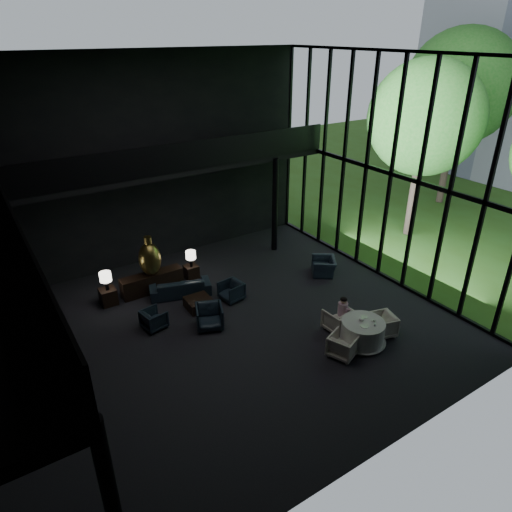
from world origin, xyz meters
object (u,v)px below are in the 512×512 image
table_lamp_left (105,278)px  side_table_right (191,272)px  lounge_armchair_south (209,315)px  dining_chair_north (339,318)px  sofa (180,284)px  lounge_armchair_east (231,290)px  bronze_urn (150,259)px  window_armchair (324,264)px  side_table_left (108,296)px  dining_table (362,334)px  console (152,282)px  dining_chair_west (343,345)px  lounge_armchair_west (154,319)px  child (343,306)px  dining_chair_east (382,324)px  coffee_table (199,303)px  table_lamp_right (191,256)px

table_lamp_left → side_table_right: size_ratio=1.24×
lounge_armchair_south → dining_chair_north: bearing=-13.2°
sofa → lounge_armchair_east: 1.88m
bronze_urn → side_table_right: size_ratio=2.73×
lounge_armchair_south → window_armchair: (5.38, 0.74, -0.06)m
side_table_right → sofa: sofa is taller
side_table_left → dining_table: size_ratio=0.40×
console → side_table_left: (-1.60, 0.00, -0.07)m
table_lamp_left → dining_chair_west: bearing=-53.1°
window_armchair → lounge_armchair_south: bearing=-47.5°
lounge_armchair_east → dining_chair_west: 4.58m
bronze_urn → lounge_armchair_west: bearing=-110.6°
lounge_armchair_east → bronze_urn: bearing=-141.7°
side_table_right → child: (2.63, -5.50, 0.51)m
side_table_left → dining_chair_north: (5.62, -5.49, 0.14)m
bronze_urn → dining_chair_west: size_ratio=1.92×
side_table_left → lounge_armchair_south: size_ratio=0.63×
dining_table → child: (0.07, 0.96, 0.45)m
lounge_armchair_east → dining_chair_east: bearing=25.6°
console → dining_chair_north: (4.02, -5.48, 0.08)m
dining_table → lounge_armchair_west: bearing=140.0°
lounge_armchair_south → coffee_table: bearing=102.3°
table_lamp_left → sofa: (2.35, -0.73, -0.63)m
table_lamp_right → lounge_armchair_south: 3.33m
side_table_left → lounge_armchair_west: bearing=-70.3°
dining_chair_west → coffee_table: bearing=5.9°
table_lamp_left → side_table_right: 3.30m
table_lamp_right → lounge_armchair_west: bearing=-137.2°
lounge_armchair_south → window_armchair: bearing=29.8°
lounge_armchair_east → dining_chair_east: 5.19m
table_lamp_left → dining_chair_west: size_ratio=0.87×
side_table_left → child: 7.98m
lounge_armchair_south → dining_table: lounge_armchair_south is taller
table_lamp_left → lounge_armchair_east: (3.71, -2.03, -0.70)m
console → dining_chair_east: size_ratio=2.89×
side_table_right → table_lamp_right: size_ratio=0.85×
console → lounge_armchair_west: 2.35m
bronze_urn → table_lamp_right: (1.60, 0.08, -0.35)m
console → sofa: size_ratio=1.02×
lounge_armchair_east → dining_chair_east: dining_chair_east is taller
dining_table → dining_chair_north: (-0.14, 0.89, 0.11)m
side_table_left → dining_chair_north: bearing=-44.3°
lounge_armchair_east → table_lamp_right: bearing=-174.2°
side_table_left → console: bearing=-0.1°
side_table_right → window_armchair: bearing=-29.0°
table_lamp_right → lounge_armchair_east: table_lamp_right is taller
window_armchair → dining_chair_north: (-2.05, -3.09, 0.03)m
console → table_lamp_right: table_lamp_right is taller
table_lamp_right → coffee_table: size_ratio=0.77×
console → dining_chair_north: 6.80m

